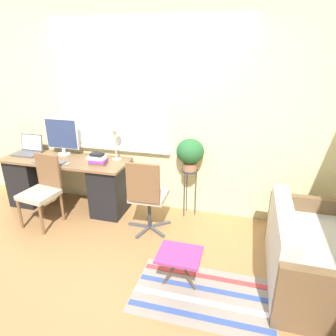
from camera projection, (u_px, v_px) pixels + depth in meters
ground_plane at (134, 227)px, 3.82m from camera, size 14.00×14.00×0.00m
wall_back_with_window at (146, 112)px, 3.91m from camera, size 9.00×0.12×2.70m
desk at (68, 182)px, 4.20m from camera, size 1.75×0.58×0.72m
laptop at (29, 150)px, 4.27m from camera, size 0.35×0.28×0.26m
monitor at (62, 136)px, 4.15m from camera, size 0.49×0.17×0.51m
keyboard at (49, 162)px, 3.94m from camera, size 0.42×0.14×0.02m
mouse at (68, 164)px, 3.85m from camera, size 0.04×0.07×0.03m
desk_lamp at (115, 136)px, 3.92m from camera, size 0.12×0.12×0.45m
book_stack at (98, 159)px, 3.86m from camera, size 0.23×0.17×0.15m
desk_chair_wooden at (42, 189)px, 3.77m from camera, size 0.46×0.47×0.89m
office_chair_swivel at (147, 195)px, 3.56m from camera, size 0.53×0.55×0.95m
couch_loveseat at (313, 258)px, 2.84m from camera, size 0.85×1.33×0.75m
plant_stand at (189, 177)px, 3.92m from camera, size 0.22×0.22×0.66m
potted_plant at (190, 152)px, 3.80m from camera, size 0.35×0.35×0.41m
floor_rug_striped at (203, 295)px, 2.76m from camera, size 1.29×0.74×0.01m
folding_stool at (179, 257)px, 2.74m from camera, size 0.40×0.34×0.39m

